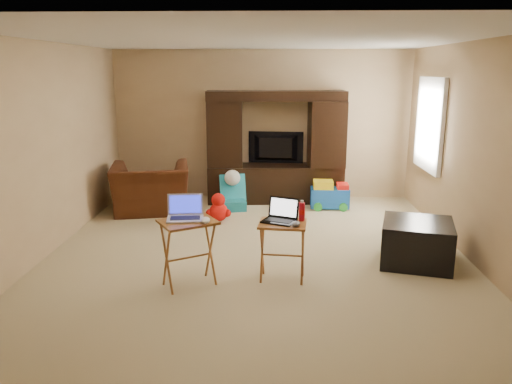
{
  "coord_description": "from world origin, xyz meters",
  "views": [
    {
      "loc": [
        0.18,
        -5.77,
        2.17
      ],
      "look_at": [
        0.0,
        -0.2,
        0.8
      ],
      "focal_mm": 35.0,
      "sensor_mm": 36.0,
      "label": 1
    }
  ],
  "objects_px": {
    "entertainment_center": "(276,147)",
    "tray_table_right": "(282,251)",
    "plush_toy": "(218,207)",
    "push_toy": "(330,194)",
    "laptop_left": "(185,208)",
    "tray_table_left": "(189,253)",
    "recliner": "(151,188)",
    "mouse_right": "(296,224)",
    "child_rocker": "(232,193)",
    "laptop_right": "(279,211)",
    "water_bottle": "(302,212)",
    "ottoman": "(417,243)",
    "mouse_left": "(206,220)",
    "television": "(275,148)"
  },
  "relations": [
    {
      "from": "ottoman",
      "to": "laptop_right",
      "type": "height_order",
      "value": "laptop_right"
    },
    {
      "from": "water_bottle",
      "to": "recliner",
      "type": "bearing_deg",
      "value": 131.81
    },
    {
      "from": "entertainment_center",
      "to": "tray_table_right",
      "type": "height_order",
      "value": "entertainment_center"
    },
    {
      "from": "television",
      "to": "laptop_left",
      "type": "xyz_separation_m",
      "value": [
        -0.93,
        -3.57,
        -0.07
      ]
    },
    {
      "from": "child_rocker",
      "to": "plush_toy",
      "type": "bearing_deg",
      "value": -116.11
    },
    {
      "from": "water_bottle",
      "to": "mouse_left",
      "type": "bearing_deg",
      "value": -161.72
    },
    {
      "from": "television",
      "to": "plush_toy",
      "type": "distance_m",
      "value": 1.72
    },
    {
      "from": "plush_toy",
      "to": "ottoman",
      "type": "relative_size",
      "value": 0.55
    },
    {
      "from": "mouse_right",
      "to": "child_rocker",
      "type": "bearing_deg",
      "value": 107.23
    },
    {
      "from": "plush_toy",
      "to": "push_toy",
      "type": "relative_size",
      "value": 0.69
    },
    {
      "from": "child_rocker",
      "to": "tray_table_right",
      "type": "relative_size",
      "value": 0.87
    },
    {
      "from": "plush_toy",
      "to": "tray_table_left",
      "type": "relative_size",
      "value": 0.61
    },
    {
      "from": "entertainment_center",
      "to": "tray_table_right",
      "type": "relative_size",
      "value": 3.56
    },
    {
      "from": "laptop_right",
      "to": "water_bottle",
      "type": "xyz_separation_m",
      "value": [
        0.24,
        0.06,
        -0.02
      ]
    },
    {
      "from": "entertainment_center",
      "to": "water_bottle",
      "type": "relative_size",
      "value": 11.56
    },
    {
      "from": "laptop_left",
      "to": "child_rocker",
      "type": "bearing_deg",
      "value": 77.8
    },
    {
      "from": "plush_toy",
      "to": "water_bottle",
      "type": "distance_m",
      "value": 2.34
    },
    {
      "from": "push_toy",
      "to": "laptop_left",
      "type": "bearing_deg",
      "value": -119.41
    },
    {
      "from": "plush_toy",
      "to": "ottoman",
      "type": "xyz_separation_m",
      "value": [
        2.45,
        -1.56,
        0.03
      ]
    },
    {
      "from": "recliner",
      "to": "laptop_right",
      "type": "distance_m",
      "value": 3.21
    },
    {
      "from": "child_rocker",
      "to": "laptop_right",
      "type": "bearing_deg",
      "value": -88.26
    },
    {
      "from": "child_rocker",
      "to": "ottoman",
      "type": "height_order",
      "value": "child_rocker"
    },
    {
      "from": "child_rocker",
      "to": "mouse_right",
      "type": "distance_m",
      "value": 3.0
    },
    {
      "from": "tray_table_right",
      "to": "laptop_left",
      "type": "height_order",
      "value": "laptop_left"
    },
    {
      "from": "push_toy",
      "to": "ottoman",
      "type": "height_order",
      "value": "ottoman"
    },
    {
      "from": "recliner",
      "to": "plush_toy",
      "type": "xyz_separation_m",
      "value": [
        1.1,
        -0.46,
        -0.16
      ]
    },
    {
      "from": "tray_table_right",
      "to": "mouse_right",
      "type": "bearing_deg",
      "value": -36.68
    },
    {
      "from": "push_toy",
      "to": "tray_table_left",
      "type": "xyz_separation_m",
      "value": [
        -1.77,
        -3.0,
        0.12
      ]
    },
    {
      "from": "entertainment_center",
      "to": "laptop_left",
      "type": "xyz_separation_m",
      "value": [
        -0.93,
        -3.42,
        -0.1
      ]
    },
    {
      "from": "tray_table_left",
      "to": "tray_table_right",
      "type": "xyz_separation_m",
      "value": [
        0.96,
        0.17,
        -0.03
      ]
    },
    {
      "from": "child_rocker",
      "to": "push_toy",
      "type": "xyz_separation_m",
      "value": [
        1.56,
        0.12,
        -0.04
      ]
    },
    {
      "from": "mouse_left",
      "to": "child_rocker",
      "type": "bearing_deg",
      "value": 89.64
    },
    {
      "from": "entertainment_center",
      "to": "tray_table_right",
      "type": "xyz_separation_m",
      "value": [
        0.06,
        -3.28,
        -0.6
      ]
    },
    {
      "from": "child_rocker",
      "to": "ottoman",
      "type": "bearing_deg",
      "value": -56.65
    },
    {
      "from": "recliner",
      "to": "child_rocker",
      "type": "distance_m",
      "value": 1.26
    },
    {
      "from": "entertainment_center",
      "to": "ottoman",
      "type": "distance_m",
      "value": 3.26
    },
    {
      "from": "child_rocker",
      "to": "push_toy",
      "type": "distance_m",
      "value": 1.57
    },
    {
      "from": "television",
      "to": "recliner",
      "type": "bearing_deg",
      "value": 29.73
    },
    {
      "from": "entertainment_center",
      "to": "mouse_right",
      "type": "xyz_separation_m",
      "value": [
        0.19,
        -3.4,
        -0.26
      ]
    },
    {
      "from": "mouse_left",
      "to": "tray_table_right",
      "type": "bearing_deg",
      "value": 17.34
    },
    {
      "from": "water_bottle",
      "to": "laptop_left",
      "type": "bearing_deg",
      "value": -169.52
    },
    {
      "from": "entertainment_center",
      "to": "water_bottle",
      "type": "bearing_deg",
      "value": -88.55
    },
    {
      "from": "ottoman",
      "to": "television",
      "type": "bearing_deg",
      "value": 119.01
    },
    {
      "from": "recliner",
      "to": "mouse_right",
      "type": "xyz_separation_m",
      "value": [
        2.13,
        -2.66,
        0.28
      ]
    },
    {
      "from": "push_toy",
      "to": "water_bottle",
      "type": "height_order",
      "value": "water_bottle"
    },
    {
      "from": "television",
      "to": "tray_table_right",
      "type": "xyz_separation_m",
      "value": [
        0.06,
        -3.43,
        -0.57
      ]
    },
    {
      "from": "push_toy",
      "to": "tray_table_left",
      "type": "height_order",
      "value": "tray_table_left"
    },
    {
      "from": "tray_table_left",
      "to": "laptop_right",
      "type": "height_order",
      "value": "laptop_right"
    },
    {
      "from": "recliner",
      "to": "tray_table_left",
      "type": "xyz_separation_m",
      "value": [
        1.04,
        -2.71,
        -0.03
      ]
    },
    {
      "from": "child_rocker",
      "to": "push_toy",
      "type": "height_order",
      "value": "child_rocker"
    }
  ]
}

